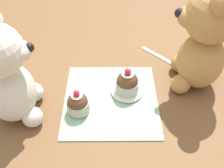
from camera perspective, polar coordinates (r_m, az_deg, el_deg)
The scene contains 8 objects.
ground_plane at distance 0.67m, azimuth 0.00°, elevation -3.47°, with size 4.00×4.00×0.00m, color brown.
knitted_placemat at distance 0.67m, azimuth 0.00°, elevation -3.29°, with size 0.25×0.24×0.01m, color #8EBC99.
teddy_bear_cream at distance 0.60m, azimuth -21.63°, elevation 1.66°, with size 0.14×0.14×0.25m.
teddy_bear_tan at distance 0.67m, azimuth 19.67°, elevation 9.06°, with size 0.15×0.15×0.27m.
cupcake_near_cream_bear at distance 0.63m, azimuth -7.20°, elevation -4.26°, with size 0.05×0.05×0.07m.
saucer_plate at distance 0.68m, azimuth 3.47°, elevation -1.50°, with size 0.08×0.08×0.01m, color white.
cupcake_near_tan_bear at distance 0.66m, azimuth 3.57°, elevation 0.18°, with size 0.06×0.06×0.07m.
teaspoon at distance 0.82m, azimuth 9.88°, elevation 6.30°, with size 0.11×0.01×0.01m, color silver.
Camera 1 is at (-0.46, 0.00, 0.49)m, focal length 42.00 mm.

